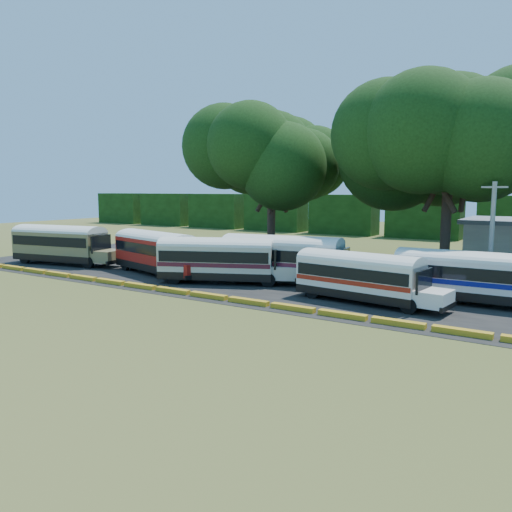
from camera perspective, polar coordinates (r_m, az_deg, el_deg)
The scene contains 13 objects.
ground at distance 29.98m, azimuth -4.33°, elevation -5.51°, with size 160.00×160.00×0.00m, color #3D4D19.
asphalt_strip at distance 39.61m, azimuth 7.30°, elevation -2.30°, with size 64.00×24.00×0.02m, color black.
curb at distance 30.73m, azimuth -3.21°, elevation -4.88°, with size 53.70×0.45×0.30m.
treeline_backdrop at distance 73.57m, azimuth 18.68°, elevation 4.27°, with size 130.00×4.00×6.00m.
bus_beige at distance 48.70m, azimuth -21.32°, elevation 1.50°, with size 11.14×4.46×3.57m.
bus_red at distance 40.93m, azimuth -11.29°, elevation 0.71°, with size 10.78×5.21×3.44m.
bus_cream_west at distance 36.33m, azimuth -4.16°, elevation -0.16°, with size 10.33×6.28×3.34m.
bus_cream_east at distance 36.09m, azimuth 3.31°, elevation -0.05°, with size 10.93×4.12×3.51m.
bus_white_red at distance 30.67m, azimuth 11.98°, elevation -2.06°, with size 9.49×3.40×3.05m.
bus_white_blue at distance 32.33m, azimuth 23.04°, elevation -1.90°, with size 9.67×2.55×3.17m.
tree_west at distance 50.19m, azimuth 1.78°, elevation 11.42°, with size 11.83×11.83×14.49m.
tree_center at distance 43.62m, azimuth 21.32°, elevation 12.74°, with size 13.10×13.10×15.91m.
utility_pole at distance 36.36m, azimuth 25.33°, elevation 2.11°, with size 1.60×0.30×7.31m.
Camera 1 is at (17.52, -23.36, 6.80)m, focal length 35.00 mm.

